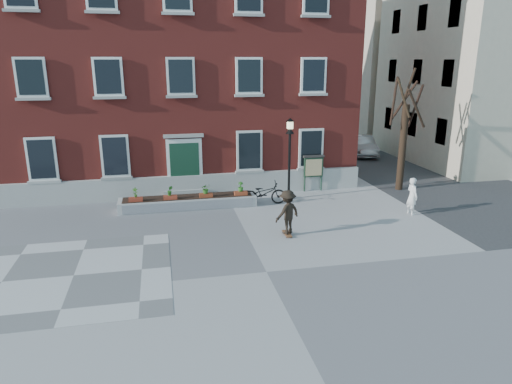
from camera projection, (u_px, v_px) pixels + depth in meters
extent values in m
plane|color=gray|center=(267.00, 272.00, 14.58)|extent=(100.00, 100.00, 0.00)
cube|color=slate|center=(74.00, 276.00, 14.33)|extent=(6.00, 6.00, 0.01)
imported|color=black|center=(264.00, 193.00, 21.30)|extent=(2.10, 0.89, 1.07)
imported|color=#ACAEB1|center=(362.00, 145.00, 32.34)|extent=(2.27, 4.39, 1.38)
imported|color=white|center=(412.00, 196.00, 19.83)|extent=(0.47, 0.65, 1.65)
cube|color=maroon|center=(176.00, 70.00, 25.66)|extent=(18.00, 10.00, 12.00)
cube|color=#AAAAA5|center=(186.00, 186.00, 22.37)|extent=(18.00, 0.24, 1.10)
cube|color=gray|center=(186.00, 196.00, 22.38)|extent=(2.60, 0.80, 0.20)
cube|color=#9B9B96|center=(186.00, 191.00, 22.46)|extent=(2.20, 0.50, 0.20)
cube|color=white|center=(185.00, 164.00, 22.10)|extent=(1.70, 0.12, 2.50)
cube|color=#133522|center=(185.00, 167.00, 22.09)|extent=(1.40, 0.06, 2.30)
cube|color=#999A95|center=(183.00, 136.00, 21.68)|extent=(1.90, 0.25, 0.15)
cube|color=white|center=(42.00, 159.00, 20.66)|extent=(1.30, 0.10, 2.00)
cube|color=black|center=(42.00, 159.00, 20.61)|extent=(1.08, 0.04, 1.78)
cube|color=#ADADA7|center=(45.00, 182.00, 20.90)|extent=(1.44, 0.20, 0.12)
cube|color=silver|center=(31.00, 77.00, 19.66)|extent=(1.30, 0.10, 1.70)
cube|color=black|center=(31.00, 77.00, 19.61)|extent=(1.08, 0.04, 1.48)
cube|color=#9E9F9A|center=(33.00, 99.00, 19.85)|extent=(1.44, 0.20, 0.12)
cube|color=gray|center=(22.00, 10.00, 18.85)|extent=(1.44, 0.20, 0.12)
cube|color=silver|center=(115.00, 156.00, 21.30)|extent=(1.30, 0.10, 2.00)
cube|color=black|center=(115.00, 156.00, 21.25)|extent=(1.08, 0.04, 1.78)
cube|color=gray|center=(117.00, 178.00, 21.54)|extent=(1.44, 0.20, 0.12)
cube|color=white|center=(108.00, 77.00, 20.29)|extent=(1.30, 0.10, 1.70)
cube|color=black|center=(108.00, 77.00, 20.24)|extent=(1.08, 0.04, 1.48)
cube|color=#969691|center=(110.00, 98.00, 20.49)|extent=(1.44, 0.20, 0.12)
cube|color=#9E9E99|center=(102.00, 12.00, 19.49)|extent=(1.44, 0.20, 0.12)
cube|color=silver|center=(181.00, 76.00, 20.93)|extent=(1.30, 0.10, 1.70)
cube|color=black|center=(181.00, 76.00, 20.88)|extent=(1.08, 0.04, 1.48)
cube|color=gray|center=(182.00, 97.00, 21.13)|extent=(1.44, 0.20, 0.12)
cube|color=#A5A5A0|center=(178.00, 14.00, 20.12)|extent=(1.44, 0.20, 0.12)
cube|color=silver|center=(249.00, 151.00, 22.57)|extent=(1.30, 0.10, 2.00)
cube|color=black|center=(250.00, 151.00, 22.52)|extent=(1.08, 0.04, 1.78)
cube|color=#A4A49F|center=(250.00, 172.00, 22.81)|extent=(1.44, 0.20, 0.12)
cube|color=white|center=(249.00, 76.00, 21.56)|extent=(1.30, 0.10, 1.70)
cube|color=black|center=(249.00, 76.00, 21.52)|extent=(1.08, 0.04, 1.48)
cube|color=#A1A19C|center=(249.00, 95.00, 21.76)|extent=(1.44, 0.20, 0.12)
cube|color=#9E9E99|center=(249.00, 15.00, 20.76)|extent=(1.44, 0.20, 0.12)
cube|color=silver|center=(311.00, 148.00, 23.20)|extent=(1.30, 0.10, 2.00)
cube|color=black|center=(311.00, 148.00, 23.16)|extent=(1.08, 0.04, 1.78)
cube|color=#9A9B96|center=(311.00, 169.00, 23.44)|extent=(1.44, 0.20, 0.12)
cube|color=white|center=(313.00, 75.00, 22.20)|extent=(1.30, 0.10, 1.70)
cube|color=black|center=(314.00, 75.00, 22.15)|extent=(1.08, 0.04, 1.48)
cube|color=#A1A29D|center=(313.00, 94.00, 22.40)|extent=(1.44, 0.20, 0.12)
cube|color=gray|center=(316.00, 16.00, 21.39)|extent=(1.44, 0.20, 0.12)
cube|color=#BBBAB6|center=(188.00, 202.00, 20.88)|extent=(6.20, 1.10, 0.50)
cube|color=#BCBCBC|center=(189.00, 206.00, 20.35)|extent=(5.80, 0.02, 0.40)
cube|color=black|center=(188.00, 197.00, 20.81)|extent=(5.80, 0.90, 0.06)
cube|color=maroon|center=(136.00, 200.00, 20.09)|extent=(0.60, 0.25, 0.20)
imported|color=#34671F|center=(135.00, 193.00, 20.00)|extent=(0.24, 0.24, 0.45)
cube|color=maroon|center=(170.00, 198.00, 20.39)|extent=(0.60, 0.25, 0.20)
imported|color=#27621D|center=(170.00, 191.00, 20.30)|extent=(0.25, 0.25, 0.45)
cube|color=brown|center=(206.00, 195.00, 20.71)|extent=(0.60, 0.25, 0.20)
imported|color=#285E1C|center=(206.00, 189.00, 20.61)|extent=(0.40, 0.40, 0.45)
cube|color=#933B20|center=(241.00, 193.00, 21.02)|extent=(0.60, 0.25, 0.20)
imported|color=#29671F|center=(241.00, 187.00, 20.93)|extent=(0.25, 0.25, 0.45)
cylinder|color=#2F2015|center=(402.00, 148.00, 23.27)|extent=(0.36, 0.36, 4.40)
cylinder|color=black|center=(415.00, 106.00, 22.79)|extent=(0.12, 1.12, 2.23)
cylinder|color=#311F15|center=(404.00, 100.00, 23.14)|extent=(1.18, 0.49, 1.97)
cylinder|color=black|center=(394.00, 101.00, 22.86)|extent=(0.88, 1.14, 2.35)
cylinder|color=black|center=(404.00, 98.00, 22.30)|extent=(0.60, 0.77, 1.90)
cylinder|color=black|center=(417.00, 109.00, 22.15)|extent=(1.39, 0.55, 1.95)
cylinder|color=black|center=(410.00, 84.00, 22.54)|extent=(0.43, 0.48, 1.58)
cube|color=#393A3C|center=(368.00, 151.00, 33.88)|extent=(8.00, 36.00, 0.01)
cube|color=beige|center=(489.00, 52.00, 29.36)|extent=(10.00, 11.00, 14.00)
cube|color=#C3B49D|center=(396.00, 60.00, 40.77)|extent=(10.00, 11.00, 13.00)
cube|color=black|center=(442.00, 131.00, 26.62)|extent=(0.08, 1.00, 1.50)
cube|color=black|center=(413.00, 124.00, 29.63)|extent=(0.08, 1.00, 1.50)
cube|color=black|center=(389.00, 118.00, 32.64)|extent=(0.08, 1.00, 1.50)
cube|color=black|center=(448.00, 73.00, 25.70)|extent=(0.08, 1.00, 1.50)
cube|color=black|center=(418.00, 72.00, 28.71)|extent=(0.08, 1.00, 1.50)
cube|color=black|center=(393.00, 71.00, 31.71)|extent=(0.08, 1.00, 1.50)
cube|color=black|center=(455.00, 13.00, 24.81)|extent=(0.08, 1.00, 1.50)
cube|color=black|center=(423.00, 18.00, 27.82)|extent=(0.08, 1.00, 1.50)
cube|color=black|center=(397.00, 22.00, 30.82)|extent=(0.08, 1.00, 1.50)
cylinder|color=black|center=(289.00, 197.00, 22.23)|extent=(0.32, 0.32, 0.20)
cylinder|color=black|center=(289.00, 167.00, 21.81)|extent=(0.12, 0.12, 3.20)
cone|color=black|center=(290.00, 130.00, 21.32)|extent=(0.40, 0.40, 0.30)
cube|color=beige|center=(290.00, 125.00, 21.25)|extent=(0.24, 0.24, 0.34)
cone|color=black|center=(290.00, 120.00, 21.18)|extent=(0.40, 0.40, 0.16)
cylinder|color=#172E1F|center=(305.00, 174.00, 23.28)|extent=(0.08, 0.08, 1.80)
cylinder|color=#1A3527|center=(322.00, 173.00, 23.45)|extent=(0.08, 0.08, 1.80)
cube|color=#1A3422|center=(313.00, 167.00, 23.27)|extent=(1.00, 0.10, 1.00)
cube|color=beige|center=(314.00, 168.00, 23.21)|extent=(0.85, 0.02, 0.85)
cube|color=#34302D|center=(314.00, 156.00, 23.11)|extent=(1.10, 0.16, 0.10)
cube|color=brown|center=(287.00, 234.00, 17.64)|extent=(0.22, 0.78, 0.03)
cylinder|color=black|center=(287.00, 237.00, 17.37)|extent=(0.03, 0.05, 0.05)
cylinder|color=black|center=(291.00, 237.00, 17.41)|extent=(0.03, 0.05, 0.05)
cylinder|color=black|center=(283.00, 232.00, 17.90)|extent=(0.03, 0.05, 0.05)
cylinder|color=black|center=(287.00, 232.00, 17.93)|extent=(0.03, 0.05, 0.05)
imported|color=black|center=(287.00, 212.00, 17.40)|extent=(1.28, 1.08, 1.73)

